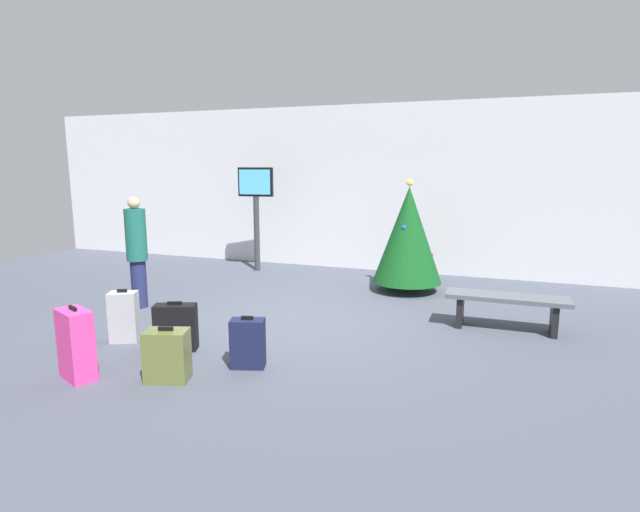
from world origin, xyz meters
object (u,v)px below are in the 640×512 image
at_px(traveller_0, 137,250).
at_px(flight_info_kiosk, 256,201).
at_px(waiting_bench, 506,304).
at_px(suitcase_2, 248,343).
at_px(suitcase_4, 124,317).
at_px(suitcase_1, 167,356).
at_px(suitcase_3, 76,344).
at_px(holiday_tree, 408,235).
at_px(suitcase_0, 176,327).

bearing_deg(traveller_0, flight_info_kiosk, 82.01).
distance_m(waiting_bench, suitcase_2, 3.52).
bearing_deg(suitcase_4, suitcase_1, -32.71).
relative_size(suitcase_1, suitcase_2, 0.99).
distance_m(suitcase_3, suitcase_4, 1.13).
bearing_deg(suitcase_2, flight_info_kiosk, 116.00).
bearing_deg(suitcase_1, holiday_tree, 70.60).
bearing_deg(suitcase_4, suitcase_2, -6.21).
bearing_deg(flight_info_kiosk, suitcase_2, -64.00).
bearing_deg(holiday_tree, suitcase_2, -104.16).
bearing_deg(suitcase_3, suitcase_4, 107.09).
bearing_deg(traveller_0, suitcase_4, -56.83).
xyz_separation_m(flight_info_kiosk, traveller_0, (-0.44, -3.14, -0.55)).
xyz_separation_m(suitcase_0, suitcase_4, (-0.79, 0.03, 0.04)).
height_order(traveller_0, suitcase_1, traveller_0).
xyz_separation_m(flight_info_kiosk, suitcase_1, (1.67, -5.28, -1.20)).
bearing_deg(suitcase_3, flight_info_kiosk, 97.82).
xyz_separation_m(suitcase_2, suitcase_3, (-1.52, -0.87, 0.10)).
height_order(holiday_tree, waiting_bench, holiday_tree).
xyz_separation_m(suitcase_1, suitcase_4, (-1.24, 0.80, 0.05)).
xyz_separation_m(waiting_bench, traveller_0, (-5.38, -0.78, 0.55)).
bearing_deg(waiting_bench, suitcase_3, -142.63).
distance_m(suitcase_0, suitcase_3, 1.15).
bearing_deg(flight_info_kiosk, suitcase_0, -74.84).
xyz_separation_m(suitcase_2, suitcase_4, (-1.85, 0.20, 0.05)).
relative_size(suitcase_2, suitcase_3, 0.75).
height_order(suitcase_1, suitcase_2, suitcase_2).
bearing_deg(flight_info_kiosk, suitcase_3, -82.18).
xyz_separation_m(holiday_tree, suitcase_0, (-2.07, -3.83, -0.72)).
bearing_deg(suitcase_0, suitcase_4, 178.15).
bearing_deg(suitcase_4, flight_info_kiosk, 95.51).
height_order(holiday_tree, suitcase_4, holiday_tree).
bearing_deg(holiday_tree, suitcase_0, -118.45).
xyz_separation_m(flight_info_kiosk, waiting_bench, (4.94, -2.37, -1.10)).
distance_m(holiday_tree, suitcase_1, 4.93).
xyz_separation_m(holiday_tree, flight_info_kiosk, (-3.29, 0.68, 0.46)).
bearing_deg(holiday_tree, suitcase_3, -117.43).
relative_size(traveller_0, suitcase_0, 2.88).
distance_m(suitcase_1, suitcase_4, 1.48).
bearing_deg(flight_info_kiosk, holiday_tree, -11.64).
bearing_deg(holiday_tree, waiting_bench, -45.75).
relative_size(traveller_0, suitcase_2, 2.96).
relative_size(holiday_tree, waiting_bench, 1.24).
relative_size(traveller_0, suitcase_3, 2.22).
relative_size(flight_info_kiosk, suitcase_0, 3.60).
bearing_deg(waiting_bench, suitcase_0, -150.08).
relative_size(waiting_bench, suitcase_3, 2.04).
relative_size(holiday_tree, suitcase_4, 2.91).
relative_size(traveller_0, suitcase_1, 3.00).
bearing_deg(suitcase_2, suitcase_0, 170.61).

